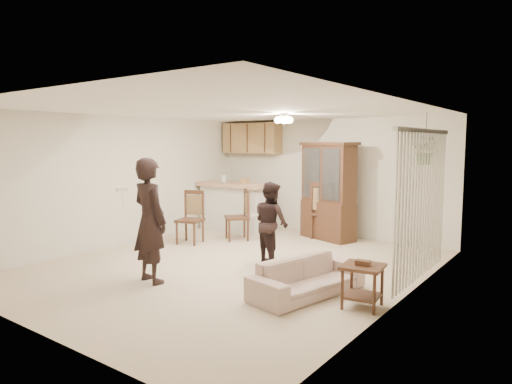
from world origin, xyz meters
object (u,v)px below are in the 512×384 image
Objects in this scene: sofa at (308,268)px; chair_hutch_left at (237,226)px; chair_bar at (190,229)px; chair_hutch_right at (324,222)px; side_table at (362,285)px; adult at (150,220)px; child at (271,223)px; china_hutch at (328,192)px.

chair_hutch_left reaches higher than sofa.
sofa is 1.80× the size of chair_bar.
chair_hutch_right reaches higher than chair_bar.
chair_hutch_left reaches higher than side_table.
adult reaches higher than chair_bar.
china_hutch is (-0.14, 2.28, 0.31)m from child.
sofa is at bearing -149.41° from adult.
chair_hutch_right reaches higher than sofa.
adult reaches higher than child.
china_hutch is 1.91× the size of chair_hutch_left.
side_table is at bearing -39.32° from china_hutch.
sofa is 1.58× the size of chair_hutch_right.
china_hutch reaches higher than side_table.
china_hutch is 2.00m from chair_hutch_left.
chair_hutch_left is at bearing -123.88° from china_hutch.
sofa is 1.04× the size of adult.
china_hutch is at bearing 27.94° from chair_bar.
child is 1.98m from chair_hutch_left.
adult is 1.72× the size of chair_hutch_left.
chair_bar is at bearing 27.79° from chair_hutch_right.
chair_hutch_left reaches higher than chair_bar.
chair_hutch_right is (0.54, 4.22, -0.56)m from adult.
chair_bar is at bearing -117.88° from china_hutch.
chair_bar is (-3.43, 1.33, -0.07)m from sofa.
adult is 4.29m from chair_hutch_right.
chair_hutch_left is (-0.79, 2.97, -0.61)m from adult.
chair_bar is at bearing 162.31° from side_table.
sofa is at bearing -38.03° from chair_bar.
china_hutch reaches higher than sofa.
side_table is at bearing 104.40° from chair_hutch_right.
child is at bearing 152.93° from side_table.
adult reaches higher than chair_hutch_left.
adult is 4.20m from china_hutch.
adult is 2.61m from chair_bar.
chair_bar is at bearing -82.19° from chair_hutch_left.
adult is 1.51× the size of chair_hutch_right.
child is at bearing -69.22° from china_hutch.
china_hutch is at bearing 80.23° from chair_hutch_left.
child is at bearing 6.90° from chair_hutch_left.
chair_hutch_right is at bearing 30.87° from chair_bar.
sofa is 3.68m from chair_bar.
child reaches higher than sofa.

